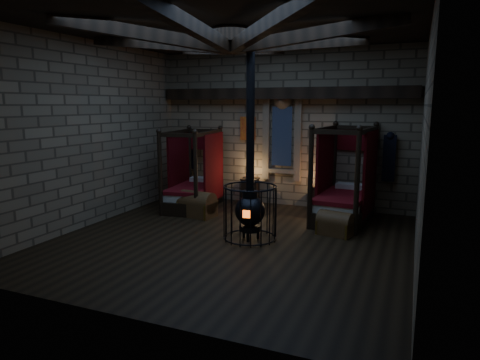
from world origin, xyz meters
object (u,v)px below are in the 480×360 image
at_px(trunk_left, 197,205).
at_px(stove, 250,208).
at_px(bed_right, 344,198).
at_px(trunk_right, 335,224).
at_px(bed_left, 194,189).

bearing_deg(trunk_left, stove, -25.50).
bearing_deg(stove, trunk_left, 139.00).
relative_size(bed_right, stove, 0.55).
relative_size(trunk_left, trunk_right, 1.19).
height_order(bed_right, stove, stove).
bearing_deg(trunk_left, trunk_right, 3.54).
bearing_deg(trunk_left, bed_right, 24.35).
xyz_separation_m(bed_right, trunk_left, (-3.44, -1.03, -0.27)).
distance_m(trunk_left, trunk_right, 3.47).
bearing_deg(trunk_right, bed_left, 178.24).
distance_m(bed_left, trunk_left, 0.96).
relative_size(bed_right, trunk_left, 2.36).
bearing_deg(bed_right, trunk_right, -84.55).
xyz_separation_m(trunk_left, trunk_right, (3.47, -0.25, -0.05)).
relative_size(bed_left, trunk_right, 2.62).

